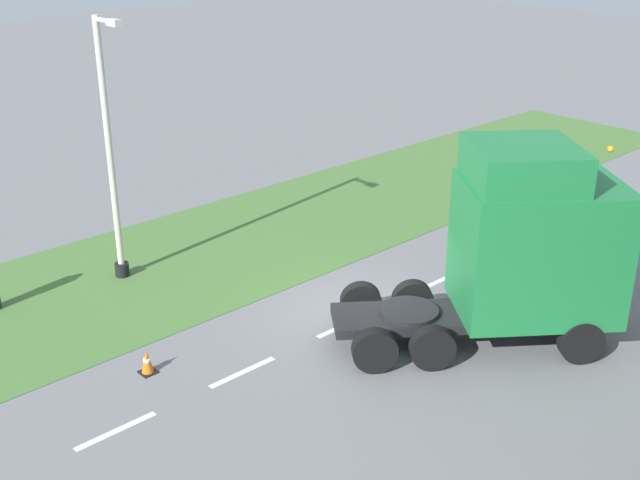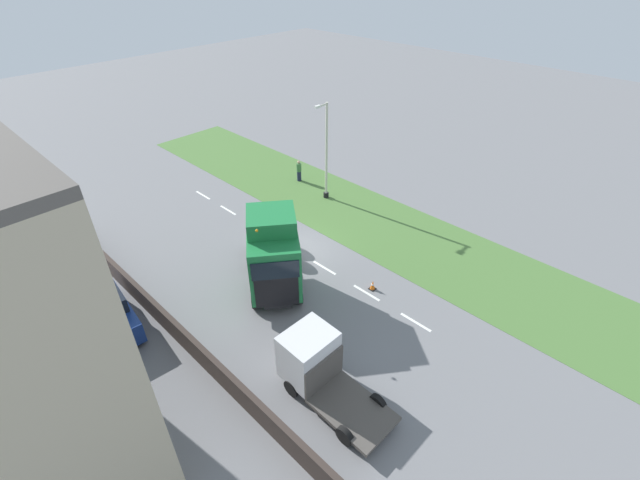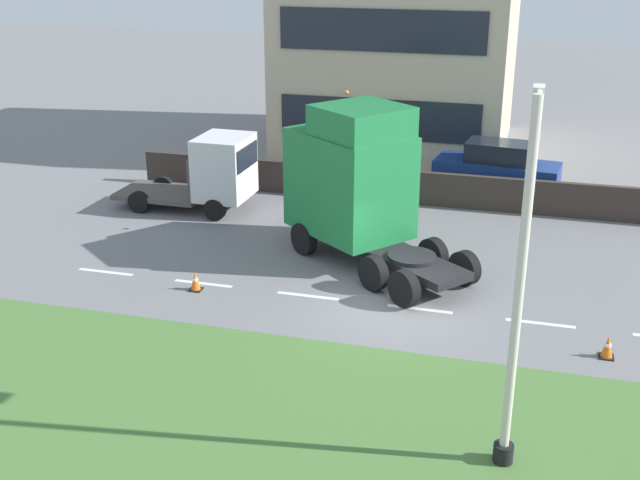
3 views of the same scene
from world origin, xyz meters
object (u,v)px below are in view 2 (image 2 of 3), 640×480
parked_car (108,310)px  flatbed_truck (315,363)px  lorry_cab (274,255)px  pedestrian (299,171)px  traffic_cone_trailing (258,207)px  traffic_cone_lead (373,285)px  lamp_post (326,158)px

parked_car → flatbed_truck: bearing=121.5°
lorry_cab → pedestrian: (-10.11, -8.70, -1.58)m
parked_car → traffic_cone_trailing: 12.70m
lorry_cab → parked_car: 8.53m
flatbed_truck → traffic_cone_trailing: (-7.68, -13.35, -1.20)m
traffic_cone_lead → parked_car: bearing=-34.5°
flatbed_truck → parked_car: size_ratio=1.05×
parked_car → traffic_cone_trailing: (-12.19, -3.49, -0.76)m
pedestrian → traffic_cone_lead: (6.33, 12.49, -0.57)m
lorry_cab → lamp_post: lamp_post is taller
traffic_cone_lead → traffic_cone_trailing: bearing=-94.9°
traffic_cone_trailing → traffic_cone_lead: bearing=85.1°
flatbed_truck → lamp_post: (-12.50, -11.17, 1.76)m
flatbed_truck → traffic_cone_lead: (-6.73, -2.14, -1.20)m
lamp_post → flatbed_truck: bearing=41.8°
parked_car → traffic_cone_trailing: size_ratio=8.41×
lorry_cab → flatbed_truck: size_ratio=1.28×
pedestrian → lamp_post: bearing=80.8°
parked_car → lamp_post: (-17.00, -1.32, 2.20)m
flatbed_truck → parked_car: bearing=115.7°
lamp_post → lorry_cab: bearing=28.8°
lorry_cab → lamp_post: bearing=-113.2°
parked_car → traffic_cone_lead: bearing=152.5°
flatbed_truck → traffic_cone_lead: size_ratio=8.83×
traffic_cone_lead → traffic_cone_trailing: 11.24m
lamp_post → traffic_cone_trailing: lamp_post is taller
pedestrian → traffic_cone_lead: pedestrian is taller
parked_car → pedestrian: bearing=-157.8°
flatbed_truck → lorry_cab: bearing=64.7°
traffic_cone_lead → pedestrian: bearing=-116.9°
traffic_cone_lead → traffic_cone_trailing: size_ratio=1.00×
lorry_cab → lamp_post: size_ratio=0.91×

